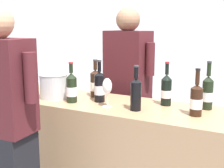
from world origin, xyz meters
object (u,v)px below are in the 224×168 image
wine_bottle_0 (136,93)px  wine_glass (107,87)px  wine_bottle_2 (95,83)px  wine_bottle_5 (208,92)px  ice_bucket (54,86)px  wine_bottle_1 (17,80)px  person_guest (4,140)px  wine_bottle_3 (72,88)px  wine_bottle_8 (166,90)px  wine_bottle_4 (196,100)px  wine_bottle_7 (99,87)px  wine_bottle_6 (32,80)px  person_server (127,101)px

wine_bottle_0 → wine_glass: size_ratio=1.50×
wine_bottle_0 → wine_bottle_2: bearing=154.6°
wine_bottle_5 → ice_bucket: size_ratio=1.50×
wine_bottle_1 → person_guest: (0.43, -0.56, -0.26)m
wine_bottle_0 → wine_bottle_3: 0.53m
wine_bottle_1 → wine_bottle_3: (0.57, -0.00, -0.01)m
wine_bottle_8 → ice_bucket: bearing=-166.6°
wine_bottle_4 → wine_bottle_7: 0.74m
wine_bottle_6 → person_server: bearing=42.6°
wine_bottle_1 → wine_bottle_8: wine_bottle_8 is taller
ice_bucket → wine_bottle_3: bearing=-11.3°
ice_bucket → wine_bottle_8: bearing=13.4°
person_server → person_guest: (-0.30, -1.23, -0.01)m
wine_bottle_8 → wine_bottle_4: bearing=-32.5°
wine_glass → wine_bottle_2: bearing=135.7°
wine_bottle_5 → wine_glass: bearing=-157.2°
wine_bottle_5 → wine_bottle_6: size_ratio=1.04×
wine_bottle_5 → wine_bottle_6: wine_bottle_5 is taller
wine_bottle_0 → person_guest: size_ratio=0.19×
wine_bottle_3 → wine_bottle_7: bearing=31.3°
wine_bottle_3 → person_guest: 0.63m
wine_bottle_1 → person_server: person_server is taller
wine_bottle_8 → wine_bottle_7: bearing=-164.2°
wine_bottle_7 → ice_bucket: 0.39m
wine_bottle_2 → wine_bottle_6: 0.57m
wine_bottle_1 → wine_bottle_7: bearing=8.1°
wine_bottle_5 → wine_bottle_7: wine_bottle_5 is taller
wine_bottle_0 → person_guest: (-0.67, -0.58, -0.26)m
wine_bottle_2 → wine_bottle_3: size_ratio=1.00×
wine_bottle_0 → wine_glass: bearing=-176.2°
wine_bottle_2 → wine_bottle_7: bearing=-48.5°
person_server → wine_bottle_3: bearing=-103.5°
wine_bottle_2 → person_guest: (-0.22, -0.80, -0.25)m
wine_bottle_6 → wine_bottle_7: size_ratio=1.01×
wine_bottle_4 → wine_bottle_7: size_ratio=0.97×
wine_bottle_1 → wine_bottle_3: 0.57m
wine_bottle_4 → wine_glass: 0.63m
wine_bottle_2 → ice_bucket: wine_bottle_2 is taller
wine_bottle_2 → wine_bottle_7: wine_bottle_7 is taller
wine_bottle_0 → wine_bottle_5: size_ratio=0.93×
wine_bottle_8 → person_guest: 1.18m
wine_bottle_4 → wine_glass: wine_bottle_4 is taller
wine_bottle_4 → ice_bucket: 1.13m
wine_bottle_4 → person_server: person_server is taller
person_guest → wine_bottle_6: bearing=117.0°
wine_bottle_3 → wine_bottle_6: size_ratio=0.95×
wine_bottle_0 → wine_bottle_4: (0.40, 0.07, -0.02)m
wine_bottle_7 → wine_bottle_2: bearing=131.5°
wine_bottle_4 → wine_bottle_6: 1.40m
wine_bottle_0 → ice_bucket: size_ratio=1.39×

